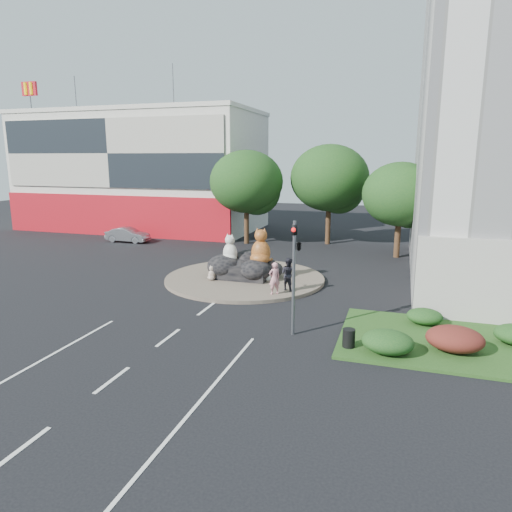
{
  "coord_description": "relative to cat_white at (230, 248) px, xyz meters",
  "views": [
    {
      "loc": [
        9.2,
        -16.33,
        7.53
      ],
      "look_at": [
        1.32,
        8.2,
        2.0
      ],
      "focal_mm": 32.0,
      "sensor_mm": 36.0,
      "label": 1
    }
  ],
  "objects": [
    {
      "name": "ground",
      "position": [
        0.92,
        -9.86,
        -2.02
      ],
      "size": [
        120.0,
        120.0,
        0.0
      ],
      "primitive_type": "plane",
      "color": "black",
      "rests_on": "ground"
    },
    {
      "name": "roundabout_island",
      "position": [
        0.92,
        0.14,
        -1.92
      ],
      "size": [
        10.0,
        10.0,
        0.2
      ],
      "primitive_type": "cylinder",
      "color": "brown",
      "rests_on": "ground"
    },
    {
      "name": "rock_plinth",
      "position": [
        0.92,
        0.14,
        -1.37
      ],
      "size": [
        3.2,
        2.6,
        0.9
      ],
      "primitive_type": null,
      "color": "black",
      "rests_on": "roundabout_island"
    },
    {
      "name": "shophouse_block",
      "position": [
        -17.08,
        18.05,
        4.17
      ],
      "size": [
        25.2,
        12.3,
        17.4
      ],
      "color": "silver",
      "rests_on": "ground"
    },
    {
      "name": "grass_verge",
      "position": [
        12.92,
        -6.86,
        -1.96
      ],
      "size": [
        10.0,
        6.0,
        0.12
      ],
      "primitive_type": "cube",
      "color": "#1D4416",
      "rests_on": "ground"
    },
    {
      "name": "tree_left",
      "position": [
        -3.01,
        12.2,
        3.23
      ],
      "size": [
        6.46,
        6.46,
        8.27
      ],
      "color": "#382314",
      "rests_on": "ground"
    },
    {
      "name": "tree_mid",
      "position": [
        3.99,
        14.2,
        3.54
      ],
      "size": [
        6.84,
        6.84,
        8.76
      ],
      "color": "#382314",
      "rests_on": "ground"
    },
    {
      "name": "tree_right",
      "position": [
        9.99,
        10.2,
        2.61
      ],
      "size": [
        5.7,
        5.7,
        7.3
      ],
      "color": "#382314",
      "rests_on": "ground"
    },
    {
      "name": "hedge_near_green",
      "position": [
        9.92,
        -8.86,
        -1.45
      ],
      "size": [
        2.0,
        1.6,
        0.9
      ],
      "primitive_type": "ellipsoid",
      "color": "#123B17",
      "rests_on": "grass_verge"
    },
    {
      "name": "hedge_red",
      "position": [
        12.42,
        -7.86,
        -1.4
      ],
      "size": [
        2.2,
        1.76,
        0.99
      ],
      "primitive_type": "ellipsoid",
      "color": "#532116",
      "rests_on": "grass_verge"
    },
    {
      "name": "hedge_back_green",
      "position": [
        11.42,
        -5.06,
        -1.54
      ],
      "size": [
        1.6,
        1.28,
        0.72
      ],
      "primitive_type": "ellipsoid",
      "color": "#123B17",
      "rests_on": "grass_verge"
    },
    {
      "name": "traffic_light",
      "position": [
        6.02,
        -7.87,
        1.6
      ],
      "size": [
        0.44,
        1.24,
        5.0
      ],
      "color": "#595B60",
      "rests_on": "ground"
    },
    {
      "name": "street_lamp",
      "position": [
        13.74,
        -1.86,
        2.53
      ],
      "size": [
        2.34,
        0.22,
        8.06
      ],
      "color": "#595B60",
      "rests_on": "ground"
    },
    {
      "name": "cat_white",
      "position": [
        0.0,
        0.0,
        0.0
      ],
      "size": [
        1.36,
        1.27,
        1.84
      ],
      "primitive_type": null,
      "rotation": [
        0.0,
        0.0,
        -0.33
      ],
      "color": "beige",
      "rests_on": "rock_plinth"
    },
    {
      "name": "cat_tabby",
      "position": [
        1.99,
        0.1,
        0.23
      ],
      "size": [
        1.43,
        1.26,
        2.29
      ],
      "primitive_type": null,
      "rotation": [
        0.0,
        0.0,
        0.05
      ],
      "color": "#AB6B23",
      "rests_on": "rock_plinth"
    },
    {
      "name": "kitten_calico",
      "position": [
        -0.76,
        -1.2,
        -1.36
      ],
      "size": [
        0.64,
        0.58,
        0.93
      ],
      "primitive_type": null,
      "rotation": [
        0.0,
        0.0,
        -0.2
      ],
      "color": "beige",
      "rests_on": "roundabout_island"
    },
    {
      "name": "kitten_white",
      "position": [
        2.58,
        -0.29,
        -1.45
      ],
      "size": [
        0.58,
        0.56,
        0.75
      ],
      "primitive_type": null,
      "rotation": [
        0.0,
        0.0,
        0.52
      ],
      "color": "white",
      "rests_on": "roundabout_island"
    },
    {
      "name": "pedestrian_pink",
      "position": [
        3.7,
        -2.88,
        -0.92
      ],
      "size": [
        0.78,
        0.75,
        1.79
      ],
      "primitive_type": "imported",
      "rotation": [
        0.0,
        0.0,
        3.85
      ],
      "color": "#CC848B",
      "rests_on": "roundabout_island"
    },
    {
      "name": "pedestrian_dark",
      "position": [
        4.24,
        -1.9,
        -0.88
      ],
      "size": [
        1.12,
        1.02,
        1.88
      ],
      "primitive_type": "imported",
      "rotation": [
        0.0,
        0.0,
        2.72
      ],
      "color": "black",
      "rests_on": "roundabout_island"
    },
    {
      "name": "parked_car",
      "position": [
        -13.68,
        9.43,
        -1.35
      ],
      "size": [
        4.07,
        1.48,
        1.33
      ],
      "primitive_type": "imported",
      "rotation": [
        0.0,
        0.0,
        1.59
      ],
      "color": "#94959A",
      "rests_on": "ground"
    },
    {
      "name": "litter_bin",
      "position": [
        8.42,
        -8.73,
        -1.53
      ],
      "size": [
        0.51,
        0.51,
        0.74
      ],
      "primitive_type": "cylinder",
      "rotation": [
        0.0,
        0.0,
        -0.02
      ],
      "color": "black",
      "rests_on": "grass_verge"
    }
  ]
}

